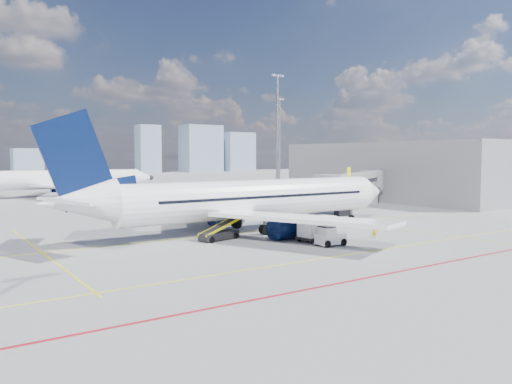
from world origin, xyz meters
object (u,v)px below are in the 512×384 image
main_aircraft (244,200)px  baggage_tug (329,236)px  cargo_dolly (317,227)px  second_aircraft (57,180)px  belt_loader (220,233)px  ramp_worker (375,230)px

main_aircraft → baggage_tug: main_aircraft is taller
main_aircraft → baggage_tug: 11.03m
baggage_tug → cargo_dolly: bearing=72.1°
second_aircraft → cargo_dolly: bearing=-78.0°
cargo_dolly → belt_loader: size_ratio=0.74×
baggage_tug → ramp_worker: baggage_tug is taller
main_aircraft → second_aircraft: (-5.27, 56.03, 0.01)m
second_aircraft → ramp_worker: second_aircraft is taller
main_aircraft → ramp_worker: bearing=-52.0°
cargo_dolly → belt_loader: (-7.03, 5.26, -0.59)m
cargo_dolly → ramp_worker: (5.21, -2.10, -0.40)m
baggage_tug → belt_loader: size_ratio=0.44×
belt_loader → cargo_dolly: bearing=-49.6°
main_aircraft → belt_loader: size_ratio=7.04×
main_aircraft → ramp_worker: main_aircraft is taller
main_aircraft → baggage_tug: size_ratio=15.98×
cargo_dolly → main_aircraft: bearing=98.8°
main_aircraft → baggage_tug: (1.75, -10.62, -2.41)m
main_aircraft → belt_loader: 5.75m
main_aircraft → belt_loader: (-4.33, -2.71, -2.63)m
belt_loader → ramp_worker: (12.24, -7.36, 0.19)m
cargo_dolly → ramp_worker: bearing=-31.8°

